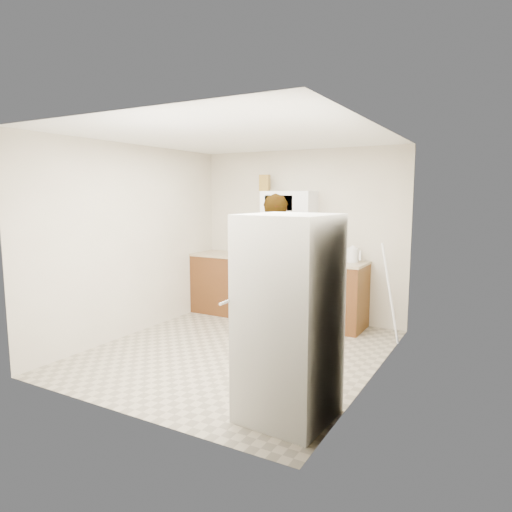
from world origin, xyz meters
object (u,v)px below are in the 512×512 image
Objects in this scene: gas_range at (284,288)px; saucepan at (275,250)px; person at (275,266)px; microwave at (289,205)px; fridge at (289,318)px; kettle at (353,255)px.

gas_range reaches higher than saucepan.
microwave is at bearing -86.99° from person.
saucepan is (-1.53, 2.78, 0.17)m from fridge.
microwave is at bearing 118.97° from fridge.
saucepan is at bearing 149.13° from gas_range.
kettle is at bearing -2.13° from saucepan.
person is 0.94m from saucepan.
person is 9.67× the size of kettle.
microwave is 3.27× the size of saucepan.
kettle is (-0.33, 2.73, 0.18)m from fridge.
saucepan is at bearing -171.80° from kettle.
microwave is (0.00, 0.13, 1.21)m from gas_range.
kettle is (0.98, 0.09, 0.55)m from gas_range.
fridge is (1.31, -2.77, -0.85)m from microwave.
microwave reaches higher than fridge.
fridge is at bearing -61.09° from saucepan.
kettle is at bearing 100.50° from fridge.
person reaches higher than kettle.
microwave reaches higher than kettle.
fridge reaches higher than kettle.
kettle is at bearing 5.21° from gas_range.
microwave is at bearing -171.90° from kettle.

